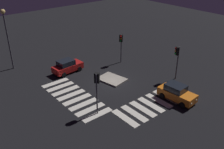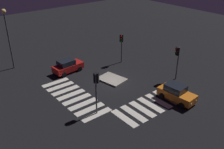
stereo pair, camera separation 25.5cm
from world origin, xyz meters
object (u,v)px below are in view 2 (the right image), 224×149
Objects in this scene: traffic_light_west at (121,42)px; traffic_light_east at (96,83)px; traffic_island at (112,79)px; car_red at (68,66)px; car_orange at (176,93)px; street_lamp at (7,29)px; traffic_light_north at (177,55)px.

traffic_light_east is at bearing -0.44° from traffic_light_west.
traffic_island is 5.91m from traffic_light_west.
car_red is at bearing -150.10° from traffic_island.
traffic_island is 0.87× the size of car_orange.
traffic_light_east is 15.05m from street_lamp.
street_lamp reaches higher than traffic_light_west.
traffic_light_west is (-7.58, -1.76, -0.07)m from traffic_light_north.
traffic_light_north reaches higher than traffic_island.
car_red is at bearing -14.56° from traffic_light_north.
car_orange is at bearing 41.62° from traffic_light_west.
traffic_light_north is 0.97× the size of traffic_light_east.
traffic_light_north is (-3.02, 3.60, 2.22)m from car_orange.
traffic_light_north is 11.07m from traffic_light_east.
traffic_light_west is (-7.29, 9.31, -0.16)m from traffic_light_east.
traffic_island is 13.98m from street_lamp.
traffic_light_east is (9.26, -2.27, 2.32)m from car_red.
car_red is 9.81m from traffic_light_east.
traffic_light_north is 1.02× the size of traffic_light_west.
traffic_light_north reaches higher than car_orange.
car_orange reaches higher than car_red.
traffic_island is 0.89× the size of car_red.
traffic_light_north is (9.55, 8.80, 2.23)m from car_red.
car_orange is (7.50, 2.28, 0.73)m from traffic_island.
car_orange is 1.01× the size of traffic_light_west.
traffic_light_north is at bearing 125.97° from car_orange.
car_orange is 0.52× the size of street_lamp.
street_lamp reaches higher than car_orange.
traffic_light_west is at bearing 126.90° from traffic_island.
car_red is at bearing 38.61° from traffic_light_east.
traffic_light_east is at bearing -51.05° from traffic_island.
car_orange is at bearing 28.96° from street_lamp.
traffic_island is at bearing 36.18° from street_lamp.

